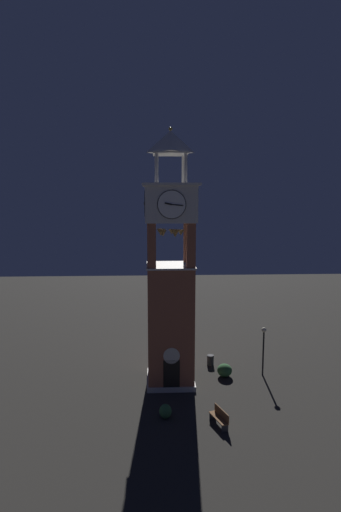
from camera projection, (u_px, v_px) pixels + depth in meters
The scene contains 8 objects.
ground at pixel (170, 382), 28.74m from camera, with size 80.00×80.00×0.00m, color #2A2925.
clock_tower at pixel (170, 284), 27.74m from camera, with size 3.71×3.71×17.49m.
park_bench at pixel (220, 417), 23.17m from camera, with size 0.96×1.65×0.95m.
lamp_post at pixel (264, 342), 29.47m from camera, with size 0.36×0.36×3.63m.
trash_bin at pixel (210, 360), 31.56m from camera, with size 0.52×0.52×0.80m, color #2D2D33.
shrub_near_entry at pixel (225, 370), 29.55m from camera, with size 1.08×1.08×0.93m, color #336638.
shrub_left_of_tower at pixel (165, 411), 23.93m from camera, with size 0.73×0.73×0.85m, color #336638.
shrub_behind_bench at pixel (178, 362), 30.99m from camera, with size 0.90×0.90×0.92m, color #336638.
Camera 1 is at (-1.22, -27.16, 12.91)m, focal length 28.43 mm.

